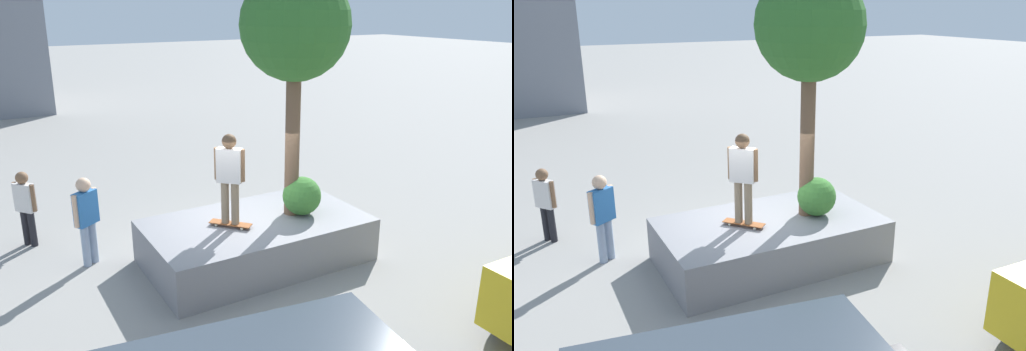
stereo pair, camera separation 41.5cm
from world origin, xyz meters
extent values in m
plane|color=gray|center=(0.00, 0.00, 0.00)|extent=(120.00, 120.00, 0.00)
cube|color=gray|center=(-0.40, 0.39, 0.43)|extent=(4.19, 2.34, 0.85)
cylinder|color=brown|center=(-1.17, 0.43, 2.37)|extent=(0.28, 0.28, 3.04)
sphere|color=#2D6628|center=(-1.17, 0.43, 4.45)|extent=(2.00, 2.00, 2.00)
sphere|color=#3D7A33|center=(-1.34, 0.56, 1.23)|extent=(0.76, 0.76, 0.76)
cube|color=brown|center=(0.16, 0.42, 0.92)|extent=(0.69, 0.74, 0.02)
sphere|color=beige|center=(-0.07, 0.56, 0.88)|extent=(0.06, 0.06, 0.06)
sphere|color=beige|center=(0.06, 0.67, 0.88)|extent=(0.06, 0.06, 0.06)
sphere|color=beige|center=(0.27, 0.17, 0.88)|extent=(0.06, 0.06, 0.06)
sphere|color=beige|center=(0.40, 0.28, 0.88)|extent=(0.06, 0.06, 0.06)
cylinder|color=#847056|center=(0.23, 0.35, 1.33)|extent=(0.15, 0.15, 0.81)
cylinder|color=#847056|center=(0.10, 0.49, 1.33)|extent=(0.15, 0.15, 0.81)
cube|color=silver|center=(0.16, 0.42, 2.05)|extent=(0.46, 0.46, 0.63)
cylinder|color=brown|center=(0.33, 0.25, 2.06)|extent=(0.10, 0.10, 0.60)
cylinder|color=brown|center=(-0.01, 0.59, 2.06)|extent=(0.10, 0.10, 0.60)
sphere|color=brown|center=(0.16, 0.42, 2.49)|extent=(0.26, 0.26, 0.26)
cylinder|color=black|center=(-2.63, 4.33, 0.40)|extent=(0.79, 0.24, 0.79)
cylinder|color=#8C9EB7|center=(2.53, -1.02, 0.42)|extent=(0.15, 0.15, 0.83)
cylinder|color=#8C9EB7|center=(2.37, -1.12, 0.42)|extent=(0.15, 0.15, 0.83)
cube|color=#2D6BB2|center=(2.45, -1.07, 1.16)|extent=(0.50, 0.42, 0.65)
cylinder|color=#D8AD8C|center=(2.66, -0.93, 1.18)|extent=(0.10, 0.10, 0.62)
cylinder|color=#D8AD8C|center=(2.24, -1.20, 1.18)|extent=(0.10, 0.10, 0.62)
sphere|color=#D8AD8C|center=(2.45, -1.07, 1.62)|extent=(0.27, 0.27, 0.27)
cylinder|color=black|center=(3.29, -2.46, 0.38)|extent=(0.14, 0.14, 0.76)
cylinder|color=black|center=(3.41, -2.60, 0.38)|extent=(0.14, 0.14, 0.76)
cube|color=silver|center=(3.35, -2.53, 1.06)|extent=(0.41, 0.45, 0.60)
cylinder|color=brown|center=(3.21, -2.35, 1.08)|extent=(0.09, 0.09, 0.56)
cylinder|color=brown|center=(3.49, -2.71, 1.08)|extent=(0.09, 0.09, 0.56)
sphere|color=brown|center=(3.35, -2.53, 1.48)|extent=(0.25, 0.25, 0.25)
camera|label=1|loc=(4.16, 8.36, 4.79)|focal=36.40mm
camera|label=2|loc=(3.79, 8.56, 4.79)|focal=36.40mm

